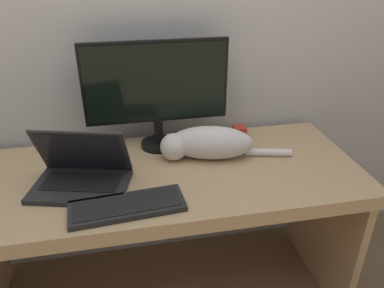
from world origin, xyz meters
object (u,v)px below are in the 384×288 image
(external_keyboard, at_px, (127,206))
(cat, at_px, (206,143))
(laptop, at_px, (81,175))
(monitor, at_px, (156,89))

(external_keyboard, height_order, cat, cat)
(laptop, bearing_deg, external_keyboard, -32.77)
(monitor, relative_size, laptop, 1.55)
(external_keyboard, xyz_separation_m, cat, (0.35, 0.29, 0.06))
(monitor, distance_m, laptop, 0.48)
(monitor, relative_size, cat, 1.09)
(monitor, xyz_separation_m, cat, (0.19, -0.15, -0.20))
(external_keyboard, bearing_deg, monitor, 65.12)
(laptop, distance_m, external_keyboard, 0.24)
(laptop, distance_m, cat, 0.52)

